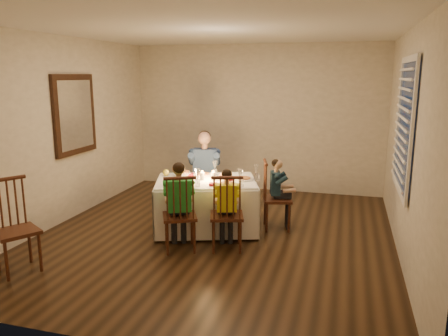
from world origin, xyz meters
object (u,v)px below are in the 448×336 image
(chair_adult, at_px, (205,212))
(child_teal, at_px, (276,228))
(chair_end, at_px, (276,228))
(chair_extra, at_px, (21,271))
(child_green, at_px, (180,249))
(adult, at_px, (205,212))
(chair_near_right, at_px, (227,249))
(serving_bowl, at_px, (182,174))
(dining_table, at_px, (206,194))
(child_yellow, at_px, (227,249))
(chair_near_left, at_px, (180,249))

(chair_adult, height_order, child_teal, child_teal)
(chair_end, bearing_deg, chair_extra, 115.80)
(child_green, distance_m, child_teal, 1.45)
(adult, bearing_deg, chair_near_right, -75.06)
(chair_extra, height_order, serving_bowl, serving_bowl)
(adult, height_order, serving_bowl, serving_bowl)
(chair_near_right, distance_m, serving_bowl, 1.31)
(dining_table, height_order, chair_extra, dining_table)
(child_yellow, xyz_separation_m, serving_bowl, (-0.84, 0.71, 0.72))
(chair_end, height_order, adult, adult)
(adult, bearing_deg, chair_adult, 0.00)
(chair_near_left, relative_size, chair_extra, 0.94)
(dining_table, distance_m, child_yellow, 0.88)
(child_yellow, bearing_deg, chair_near_right, 180.00)
(chair_end, height_order, child_teal, child_teal)
(serving_bowl, bearing_deg, chair_extra, -120.62)
(chair_extra, bearing_deg, adult, 4.83)
(chair_near_left, bearing_deg, child_yellow, 172.56)
(chair_near_right, relative_size, adult, 0.75)
(chair_adult, bearing_deg, child_teal, -32.87)
(child_teal, xyz_separation_m, serving_bowl, (-1.30, -0.17, 0.72))
(chair_end, bearing_deg, serving_bowl, 82.75)
(chair_near_right, distance_m, chair_end, 1.00)
(chair_near_left, relative_size, serving_bowl, 4.18)
(chair_near_left, distance_m, serving_bowl, 1.18)
(chair_end, relative_size, adult, 0.75)
(dining_table, relative_size, child_teal, 1.63)
(child_green, height_order, serving_bowl, serving_bowl)
(chair_near_left, height_order, chair_end, same)
(chair_near_right, distance_m, child_green, 0.56)
(chair_near_right, relative_size, chair_end, 1.00)
(chair_near_right, relative_size, serving_bowl, 4.18)
(chair_adult, xyz_separation_m, child_teal, (1.17, -0.41, 0.00))
(child_green, bearing_deg, adult, -109.08)
(chair_near_right, relative_size, child_yellow, 0.95)
(adult, bearing_deg, dining_table, -83.82)
(chair_end, height_order, child_green, child_green)
(adult, xyz_separation_m, serving_bowl, (-0.13, -0.58, 0.72))
(child_teal, bearing_deg, chair_adult, 56.02)
(chair_near_right, bearing_deg, child_green, 1.33)
(chair_near_left, bearing_deg, chair_end, -159.08)
(chair_near_right, bearing_deg, chair_near_left, 1.33)
(adult, relative_size, child_yellow, 1.26)
(chair_near_right, xyz_separation_m, child_teal, (0.47, 0.88, 0.00))
(chair_end, xyz_separation_m, child_teal, (0.00, 0.00, 0.00))
(chair_near_right, relative_size, child_teal, 0.98)
(dining_table, height_order, serving_bowl, serving_bowl)
(chair_near_right, bearing_deg, serving_bowl, -57.21)
(chair_extra, xyz_separation_m, child_green, (1.44, 1.03, 0.00))
(adult, bearing_deg, child_green, -97.03)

